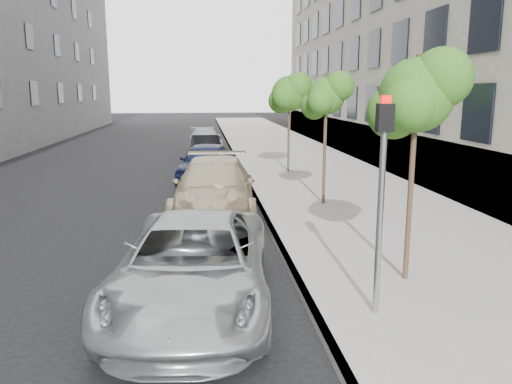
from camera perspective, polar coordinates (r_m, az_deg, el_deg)
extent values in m
plane|color=black|center=(7.99, -1.37, -15.52)|extent=(160.00, 160.00, 0.00)
cube|color=gray|center=(31.68, 2.72, 5.00)|extent=(6.40, 72.00, 0.14)
cube|color=#9E9B93|center=(31.35, -2.95, 4.93)|extent=(0.15, 72.00, 0.14)
cylinder|color=#38281C|center=(9.50, 17.37, 2.28)|extent=(0.10, 0.10, 4.11)
sphere|color=#1D6018|center=(9.40, 17.87, 10.46)|extent=(1.32, 1.32, 1.32)
sphere|color=#1D6018|center=(9.36, 20.49, 12.13)|extent=(1.05, 1.05, 1.05)
sphere|color=#1D6018|center=(9.52, 15.47, 8.79)|extent=(0.99, 0.99, 0.99)
cylinder|color=#38281C|center=(15.63, 7.88, 5.97)|extent=(0.10, 0.10, 4.04)
sphere|color=#1D6018|center=(15.57, 8.02, 10.80)|extent=(1.13, 1.13, 1.13)
sphere|color=#1D6018|center=(15.46, 9.52, 11.87)|extent=(0.90, 0.90, 0.90)
sphere|color=#1D6018|center=(15.75, 6.69, 9.75)|extent=(0.85, 0.85, 0.85)
cylinder|color=#38281C|center=(21.98, 3.77, 7.66)|extent=(0.10, 0.10, 4.08)
sphere|color=#1D6018|center=(21.93, 3.81, 11.15)|extent=(1.52, 1.52, 1.52)
sphere|color=#1D6018|center=(21.80, 4.84, 11.92)|extent=(1.22, 1.22, 1.22)
sphere|color=#1D6018|center=(22.13, 2.91, 10.39)|extent=(1.14, 1.14, 1.14)
cylinder|color=#939699|center=(7.97, 13.94, -3.73)|extent=(0.10, 0.10, 2.89)
cube|color=black|center=(7.72, 14.53, 8.20)|extent=(0.25, 0.19, 0.42)
cube|color=red|center=(7.71, 14.63, 10.21)|extent=(0.14, 0.11, 0.12)
imported|color=#A7A9AB|center=(8.56, -7.23, -8.24)|extent=(3.02, 5.64, 1.51)
imported|color=tan|center=(14.67, -4.78, 0.44)|extent=(2.71, 5.88, 1.67)
imported|color=#101836|center=(20.37, -5.79, 3.38)|extent=(2.59, 4.85, 1.57)
imported|color=black|center=(27.20, -5.71, 5.11)|extent=(1.74, 4.05, 1.30)
imported|color=#999BA0|center=(32.00, -5.83, 6.07)|extent=(2.19, 4.66, 1.31)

